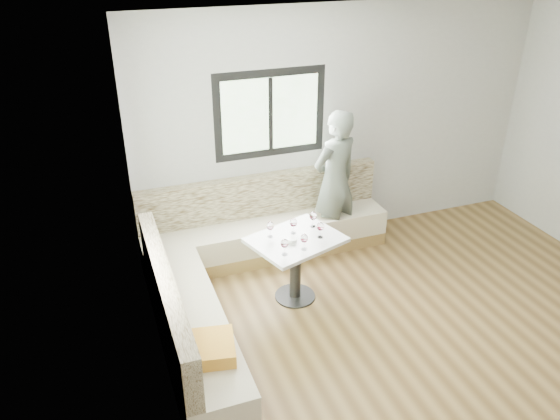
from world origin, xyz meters
name	(u,v)px	position (x,y,z in m)	size (l,w,h in m)	color
room	(464,217)	(-0.08, 0.08, 1.41)	(5.01, 5.01, 2.81)	brown
banquette	(237,265)	(-1.59, 1.62, 0.33)	(2.90, 2.80, 0.95)	olive
table	(296,254)	(-1.04, 1.32, 0.54)	(1.04, 0.92, 0.72)	black
person	(335,181)	(-0.22, 2.18, 0.86)	(0.63, 0.41, 1.72)	#5A6359
olive_ramekin	(292,240)	(-1.11, 1.27, 0.74)	(0.10, 0.10, 0.04)	white
wine_glass_a	(285,244)	(-1.26, 1.07, 0.84)	(0.08, 0.08, 0.17)	white
wine_glass_b	(304,239)	(-1.05, 1.10, 0.84)	(0.08, 0.08, 0.17)	white
wine_glass_c	(321,227)	(-0.80, 1.26, 0.84)	(0.08, 0.08, 0.17)	white
wine_glass_d	(293,223)	(-1.03, 1.43, 0.84)	(0.08, 0.08, 0.17)	white
wine_glass_e	(313,216)	(-0.79, 1.49, 0.84)	(0.08, 0.08, 0.17)	white
wine_glass_f	(270,226)	(-1.27, 1.44, 0.84)	(0.08, 0.08, 0.17)	white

